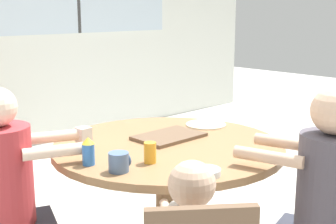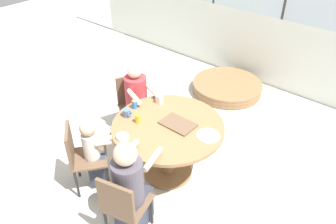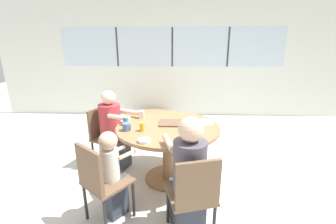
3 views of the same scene
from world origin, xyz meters
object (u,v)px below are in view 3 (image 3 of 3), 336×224
person_man_blue_shirt (113,134)px  person_toddler (113,176)px  chair_for_toddler (99,178)px  bowl_white_shallow (144,141)px  chair_for_woman_green_shirt (194,193)px  chair_for_man_blue_shirt (104,132)px  folded_table_stack (151,120)px  milk_carton_small (142,115)px  juice_glass (142,127)px  sippy_cup (126,120)px  person_woman_green_shirt (188,180)px  coffee_mug (127,127)px

person_man_blue_shirt → person_toddler: size_ratio=1.20×
chair_for_toddler → bowl_white_shallow: 0.56m
chair_for_woman_green_shirt → chair_for_man_blue_shirt: same height
bowl_white_shallow → folded_table_stack: bowl_white_shallow is taller
milk_carton_small → folded_table_stack: (-0.09, 1.88, -0.72)m
chair_for_woman_green_shirt → juice_glass: size_ratio=8.35×
person_toddler → folded_table_stack: (0.07, 2.83, -0.38)m
bowl_white_shallow → juice_glass: bearing=101.9°
chair_for_man_blue_shirt → sippy_cup: 0.64m
sippy_cup → folded_table_stack: (0.06, 2.16, -0.74)m
person_woman_green_shirt → sippy_cup: 1.15m
person_woman_green_shirt → coffee_mug: size_ratio=11.42×
person_woman_green_shirt → juice_glass: 0.87m
person_man_blue_shirt → juice_glass: size_ratio=10.97×
coffee_mug → person_man_blue_shirt: bearing=123.1°
person_woman_green_shirt → bowl_white_shallow: person_woman_green_shirt is taller
chair_for_woman_green_shirt → coffee_mug: 1.13m
chair_for_woman_green_shirt → chair_for_man_blue_shirt: bearing=117.2°
chair_for_toddler → coffee_mug: 0.70m
coffee_mug → folded_table_stack: 2.44m
chair_for_toddler → milk_carton_small: same height
coffee_mug → milk_carton_small: (0.11, 0.45, 0.01)m
chair_for_woman_green_shirt → chair_for_man_blue_shirt: (-1.21, 1.35, 0.00)m
person_man_blue_shirt → sippy_cup: size_ratio=8.18×
person_toddler → coffee_mug: 0.61m
person_woman_green_shirt → milk_carton_small: 1.28m
person_man_blue_shirt → sippy_cup: (0.26, -0.31, 0.31)m
chair_for_woman_green_shirt → milk_carton_small: 1.44m
person_man_blue_shirt → coffee_mug: person_man_blue_shirt is taller
chair_for_woman_green_shirt → juice_glass: 1.02m
person_woman_green_shirt → person_toddler: bearing=154.4°
chair_for_man_blue_shirt → chair_for_toddler: size_ratio=1.00×
person_toddler → folded_table_stack: 2.86m
folded_table_stack → chair_for_man_blue_shirt: bearing=-105.1°
chair_for_toddler → person_man_blue_shirt: 1.12m
person_toddler → coffee_mug: size_ratio=9.35×
chair_for_man_blue_shirt → chair_for_toddler: 1.21m
person_toddler → juice_glass: (0.24, 0.50, 0.34)m
bowl_white_shallow → person_woman_green_shirt: bearing=-36.9°
coffee_mug → person_woman_green_shirt: bearing=-42.9°
chair_for_woman_green_shirt → sippy_cup: (-0.79, 0.98, 0.31)m
person_man_blue_shirt → coffee_mug: size_ratio=11.20×
person_woman_green_shirt → person_man_blue_shirt: 1.52m
chair_for_toddler → person_toddler: (0.09, 0.12, -0.04)m
coffee_mug → milk_carton_small: milk_carton_small is taller
chair_for_woman_green_shirt → folded_table_stack: size_ratio=0.73×
chair_for_man_blue_shirt → folded_table_stack: (0.48, 1.79, -0.42)m
chair_for_woman_green_shirt → person_woman_green_shirt: (-0.04, 0.16, 0.02)m
juice_glass → chair_for_toddler: bearing=-118.1°
chair_for_woman_green_shirt → bowl_white_shallow: chair_for_woman_green_shirt is taller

